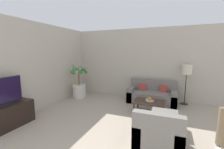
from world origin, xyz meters
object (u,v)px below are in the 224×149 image
object	(u,v)px
television	(2,92)
coffee_table	(149,103)
sofa_loveseat	(152,95)
apple_red	(152,98)
floor_lamp	(187,71)
fruit_bowl	(150,100)
apple_green	(149,98)
ottoman	(164,120)
potted_palm	(79,88)
tv_console	(5,117)
orange_fruit	(150,99)
armchair	(159,135)

from	to	relation	value
television	coffee_table	size ratio (longest dim) A/B	1.03
sofa_loveseat	apple_red	world-z (taller)	sofa_loveseat
floor_lamp	fruit_bowl	xyz separation A→B (m)	(-1.03, -1.17, -0.78)
apple_green	ottoman	world-z (taller)	apple_green
television	potted_palm	bearing A→B (deg)	85.57
ottoman	floor_lamp	bearing A→B (deg)	73.59
tv_console	apple_red	distance (m)	3.84
tv_console	orange_fruit	world-z (taller)	tv_console
potted_palm	coffee_table	world-z (taller)	potted_palm
fruit_bowl	apple_green	xyz separation A→B (m)	(-0.02, 0.02, 0.06)
orange_fruit	armchair	size ratio (longest dim) A/B	0.09
apple_green	orange_fruit	world-z (taller)	apple_green
tv_console	apple_green	distance (m)	3.77
tv_console	orange_fruit	xyz separation A→B (m)	(3.03, 2.21, 0.15)
fruit_bowl	orange_fruit	distance (m)	0.10
sofa_loveseat	apple_green	distance (m)	0.96
television	sofa_loveseat	bearing A→B (deg)	47.62
coffee_table	orange_fruit	distance (m)	0.13
fruit_bowl	apple_red	distance (m)	0.09
coffee_table	fruit_bowl	world-z (taller)	fruit_bowl
television	armchair	distance (m)	3.51
armchair	tv_console	bearing A→B (deg)	-170.14
potted_palm	apple_green	bearing A→B (deg)	-8.73
tv_console	armchair	distance (m)	3.46
coffee_table	armchair	xyz separation A→B (m)	(0.41, -1.66, -0.04)
potted_palm	ottoman	size ratio (longest dim) A/B	2.28
orange_fruit	tv_console	bearing A→B (deg)	-143.90
television	apple_green	world-z (taller)	television
orange_fruit	armchair	distance (m)	1.67
television	fruit_bowl	xyz separation A→B (m)	(3.00, 2.28, -0.52)
orange_fruit	floor_lamp	bearing A→B (deg)	50.71
sofa_loveseat	apple_green	size ratio (longest dim) A/B	20.13
television	potted_palm	distance (m)	2.77
potted_palm	coffee_table	bearing A→B (deg)	-9.66
tv_console	orange_fruit	distance (m)	3.75
television	apple_red	size ratio (longest dim) A/B	11.20
potted_palm	apple_green	size ratio (longest dim) A/B	16.83
apple_red	orange_fruit	world-z (taller)	same
sofa_loveseat	floor_lamp	world-z (taller)	floor_lamp
apple_red	orange_fruit	size ratio (longest dim) A/B	1.00
potted_palm	sofa_loveseat	xyz separation A→B (m)	(2.74, 0.51, -0.15)
television	potted_palm	world-z (taller)	potted_palm
television	armchair	world-z (taller)	television
armchair	orange_fruit	bearing A→B (deg)	103.32
armchair	television	bearing A→B (deg)	-170.13
floor_lamp	fruit_bowl	size ratio (longest dim) A/B	5.68
potted_palm	orange_fruit	size ratio (longest dim) A/B	17.19
fruit_bowl	apple_green	world-z (taller)	apple_green
tv_console	floor_lamp	xyz separation A→B (m)	(4.04, 3.45, 0.87)
sofa_loveseat	television	bearing A→B (deg)	-132.38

